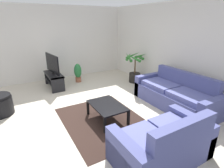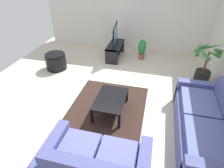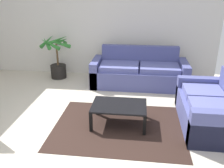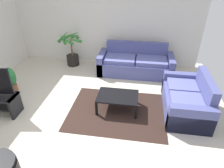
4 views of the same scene
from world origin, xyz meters
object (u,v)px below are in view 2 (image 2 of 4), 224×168
tv_stand (115,49)px  couch_main (205,127)px  coffee_table (111,100)px  ottoman (56,61)px  couch_loveseat (95,166)px  potted_plant_small (142,49)px  tv (115,34)px  potted_palm (204,67)px

tv_stand → couch_main: bearing=38.6°
coffee_table → ottoman: 2.63m
couch_loveseat → tv_stand: couch_loveseat is taller
couch_main → ottoman: size_ratio=3.63×
tv_stand → potted_plant_small: bearing=98.5°
couch_main → potted_plant_small: size_ratio=3.28×
couch_loveseat → coffee_table: bearing=-173.8°
couch_main → ottoman: (-1.82, -4.03, -0.06)m
couch_main → potted_plant_small: bearing=-154.3°
tv_stand → tv: 0.51m
tv_stand → ottoman: (1.22, -1.60, -0.07)m
tv_stand → potted_palm: bearing=70.9°
tv_stand → coffee_table: 2.79m
couch_main → tv: (-3.05, -2.43, 0.52)m
tv → potted_plant_small: (-0.13, 0.90, -0.46)m
couch_loveseat → couch_main: bearing=126.0°
tv → potted_plant_small: tv is taller
ottoman → couch_main: bearing=65.6°
couch_main → potted_palm: size_ratio=2.05×
couch_main → couch_loveseat: bearing=-54.0°
potted_palm → potted_plant_small: (-1.06, -1.79, -0.11)m
couch_loveseat → tv: 4.38m
coffee_table → potted_plant_small: potted_plant_small is taller
tv_stand → potted_palm: 2.85m
couch_loveseat → ottoman: bearing=-143.0°
couch_loveseat → potted_plant_small: (-4.43, 0.18, 0.07)m
couch_main → tv_stand: bearing=-141.4°
couch_loveseat → tv: size_ratio=1.45×
couch_main → ottoman: couch_main is taller
couch_loveseat → tv_stand: (-4.29, -0.72, 0.02)m
couch_loveseat → potted_palm: (-3.36, 1.97, 0.18)m
coffee_table → ottoman: ottoman is taller
tv → potted_palm: (0.93, 2.69, -0.35)m
tv_stand → coffee_table: tv_stand is taller
tv → ottoman: tv is taller
tv → coffee_table: 2.84m
coffee_table → potted_palm: 2.81m
couch_main → potted_plant_small: 3.53m
tv → potted_palm: tv is taller
tv → potted_plant_small: bearing=98.5°
tv → coffee_table: bearing=11.3°
couch_loveseat → tv_stand: 4.35m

